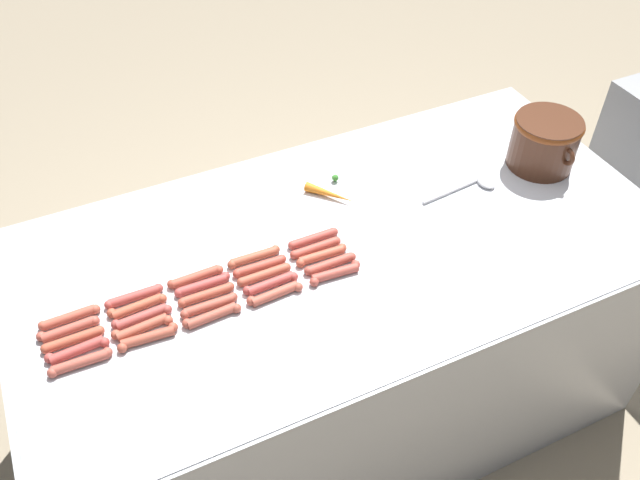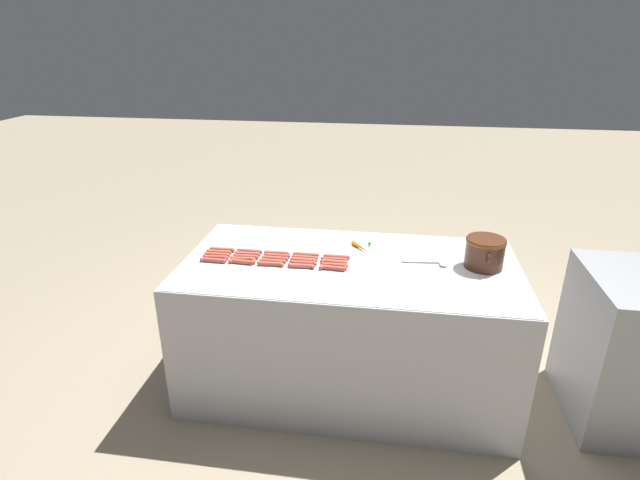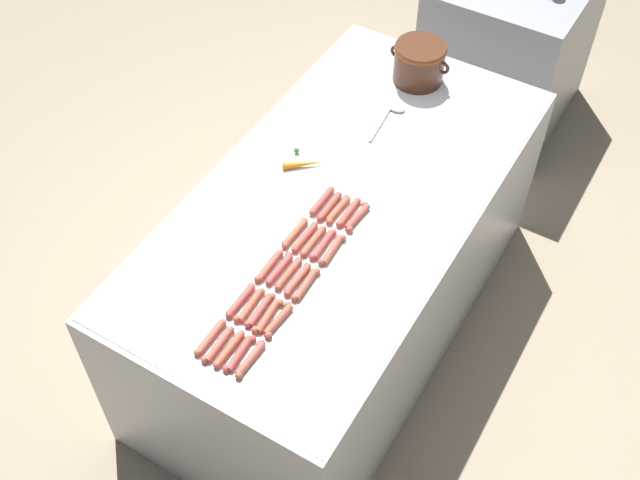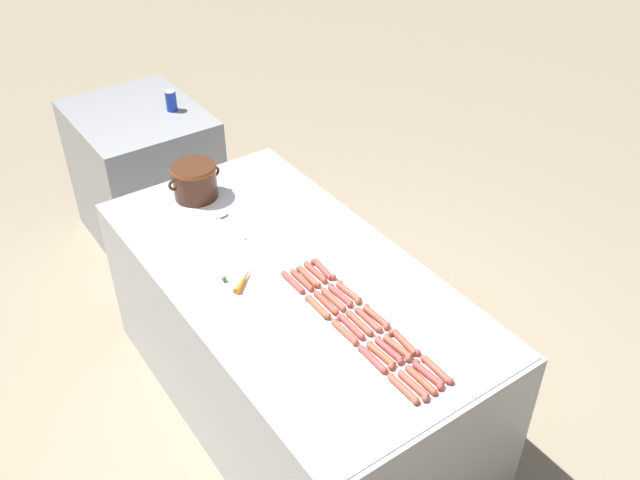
# 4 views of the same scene
# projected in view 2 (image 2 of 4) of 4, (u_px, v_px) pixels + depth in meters

# --- Properties ---
(ground_plane) EXTENTS (20.00, 20.00, 0.00)m
(ground_plane) POSITION_uv_depth(u_px,v_px,m) (347.00, 381.00, 3.30)
(ground_plane) COLOR gray
(griddle_counter) EXTENTS (1.02, 2.00, 0.88)m
(griddle_counter) POSITION_uv_depth(u_px,v_px,m) (348.00, 325.00, 3.13)
(griddle_counter) COLOR #ADAFB5
(griddle_counter) RESTS_ON ground_plane
(hot_dog_0) EXTENTS (0.03, 0.17, 0.03)m
(hot_dog_0) POSITION_uv_depth(u_px,v_px,m) (222.00, 249.00, 3.11)
(hot_dog_0) COLOR #B6513D
(hot_dog_0) RESTS_ON griddle_counter
(hot_dog_1) EXTENTS (0.03, 0.17, 0.03)m
(hot_dog_1) POSITION_uv_depth(u_px,v_px,m) (249.00, 251.00, 3.08)
(hot_dog_1) COLOR #B3463F
(hot_dog_1) RESTS_ON griddle_counter
(hot_dog_2) EXTENTS (0.03, 0.16, 0.03)m
(hot_dog_2) POSITION_uv_depth(u_px,v_px,m) (277.00, 253.00, 3.05)
(hot_dog_2) COLOR #B14D3A
(hot_dog_2) RESTS_ON griddle_counter
(hot_dog_3) EXTENTS (0.03, 0.16, 0.03)m
(hot_dog_3) POSITION_uv_depth(u_px,v_px,m) (306.00, 255.00, 3.03)
(hot_dog_3) COLOR #AB533A
(hot_dog_3) RESTS_ON griddle_counter
(hot_dog_4) EXTENTS (0.03, 0.17, 0.03)m
(hot_dog_4) POSITION_uv_depth(u_px,v_px,m) (337.00, 257.00, 3.00)
(hot_dog_4) COLOR #AE463B
(hot_dog_4) RESTS_ON griddle_counter
(hot_dog_5) EXTENTS (0.03, 0.16, 0.03)m
(hot_dog_5) POSITION_uv_depth(u_px,v_px,m) (219.00, 252.00, 3.07)
(hot_dog_5) COLOR #B34F40
(hot_dog_5) RESTS_ON griddle_counter
(hot_dog_6) EXTENTS (0.04, 0.16, 0.03)m
(hot_dog_6) POSITION_uv_depth(u_px,v_px,m) (248.00, 254.00, 3.05)
(hot_dog_6) COLOR #B65238
(hot_dog_6) RESTS_ON griddle_counter
(hot_dog_7) EXTENTS (0.03, 0.17, 0.03)m
(hot_dog_7) POSITION_uv_depth(u_px,v_px,m) (277.00, 255.00, 3.02)
(hot_dog_7) COLOR #B64640
(hot_dog_7) RESTS_ON griddle_counter
(hot_dog_8) EXTENTS (0.03, 0.16, 0.03)m
(hot_dog_8) POSITION_uv_depth(u_px,v_px,m) (305.00, 258.00, 2.99)
(hot_dog_8) COLOR #B64738
(hot_dog_8) RESTS_ON griddle_counter
(hot_dog_9) EXTENTS (0.03, 0.17, 0.03)m
(hot_dog_9) POSITION_uv_depth(u_px,v_px,m) (334.00, 259.00, 2.97)
(hot_dog_9) COLOR #B1473A
(hot_dog_9) RESTS_ON griddle_counter
(hot_dog_10) EXTENTS (0.03, 0.17, 0.03)m
(hot_dog_10) POSITION_uv_depth(u_px,v_px,m) (217.00, 255.00, 3.03)
(hot_dog_10) COLOR #B64F38
(hot_dog_10) RESTS_ON griddle_counter
(hot_dog_11) EXTENTS (0.03, 0.16, 0.03)m
(hot_dog_11) POSITION_uv_depth(u_px,v_px,m) (246.00, 257.00, 3.01)
(hot_dog_11) COLOR #AC4741
(hot_dog_11) RESTS_ON griddle_counter
(hot_dog_12) EXTENTS (0.03, 0.17, 0.03)m
(hot_dog_12) POSITION_uv_depth(u_px,v_px,m) (275.00, 258.00, 2.98)
(hot_dog_12) COLOR #B14E39
(hot_dog_12) RESTS_ON griddle_counter
(hot_dog_13) EXTENTS (0.03, 0.17, 0.03)m
(hot_dog_13) POSITION_uv_depth(u_px,v_px,m) (304.00, 260.00, 2.96)
(hot_dog_13) COLOR #B1523B
(hot_dog_13) RESTS_ON griddle_counter
(hot_dog_14) EXTENTS (0.03, 0.16, 0.03)m
(hot_dog_14) POSITION_uv_depth(u_px,v_px,m) (334.00, 262.00, 2.94)
(hot_dog_14) COLOR #B9523B
(hot_dog_14) RESTS_ON griddle_counter
(hot_dog_15) EXTENTS (0.04, 0.16, 0.03)m
(hot_dog_15) POSITION_uv_depth(u_px,v_px,m) (216.00, 257.00, 3.00)
(hot_dog_15) COLOR #B5453F
(hot_dog_15) RESTS_ON griddle_counter
(hot_dog_16) EXTENTS (0.04, 0.16, 0.03)m
(hot_dog_16) POSITION_uv_depth(u_px,v_px,m) (243.00, 259.00, 2.98)
(hot_dog_16) COLOR #AF513C
(hot_dog_16) RESTS_ON griddle_counter
(hot_dog_17) EXTENTS (0.03, 0.17, 0.03)m
(hot_dog_17) POSITION_uv_depth(u_px,v_px,m) (273.00, 261.00, 2.95)
(hot_dog_17) COLOR #AC4E3D
(hot_dog_17) RESTS_ON griddle_counter
(hot_dog_18) EXTENTS (0.03, 0.16, 0.03)m
(hot_dog_18) POSITION_uv_depth(u_px,v_px,m) (303.00, 263.00, 2.92)
(hot_dog_18) COLOR #B2453F
(hot_dog_18) RESTS_ON griddle_counter
(hot_dog_19) EXTENTS (0.03, 0.17, 0.03)m
(hot_dog_19) POSITION_uv_depth(u_px,v_px,m) (334.00, 265.00, 2.90)
(hot_dog_19) COLOR #AE493B
(hot_dog_19) RESTS_ON griddle_counter
(hot_dog_20) EXTENTS (0.03, 0.16, 0.03)m
(hot_dog_20) POSITION_uv_depth(u_px,v_px,m) (213.00, 260.00, 2.96)
(hot_dog_20) COLOR #B15041
(hot_dog_20) RESTS_ON griddle_counter
(hot_dog_21) EXTENTS (0.04, 0.16, 0.03)m
(hot_dog_21) POSITION_uv_depth(u_px,v_px,m) (242.00, 262.00, 2.94)
(hot_dog_21) COLOR #AD4D3A
(hot_dog_21) RESTS_ON griddle_counter
(hot_dog_22) EXTENTS (0.03, 0.16, 0.03)m
(hot_dog_22) POSITION_uv_depth(u_px,v_px,m) (271.00, 264.00, 2.91)
(hot_dog_22) COLOR #AD4F3E
(hot_dog_22) RESTS_ON griddle_counter
(hot_dog_23) EXTENTS (0.04, 0.16, 0.03)m
(hot_dog_23) POSITION_uv_depth(u_px,v_px,m) (301.00, 266.00, 2.89)
(hot_dog_23) COLOR #B3513F
(hot_dog_23) RESTS_ON griddle_counter
(hot_dog_24) EXTENTS (0.04, 0.16, 0.03)m
(hot_dog_24) POSITION_uv_depth(u_px,v_px,m) (333.00, 268.00, 2.86)
(hot_dog_24) COLOR #B14A3E
(hot_dog_24) RESTS_ON griddle_counter
(bean_pot) EXTENTS (0.28, 0.23, 0.18)m
(bean_pot) POSITION_uv_depth(u_px,v_px,m) (485.00, 251.00, 2.87)
(bean_pot) COLOR #472616
(bean_pot) RESTS_ON griddle_counter
(serving_spoon) EXTENTS (0.07, 0.27, 0.02)m
(serving_spoon) POSITION_uv_depth(u_px,v_px,m) (435.00, 263.00, 2.93)
(serving_spoon) COLOR #B7B7BC
(serving_spoon) RESTS_ON griddle_counter
(carrot) EXTENTS (0.15, 0.13, 0.03)m
(carrot) POSITION_uv_depth(u_px,v_px,m) (361.00, 247.00, 3.14)
(carrot) COLOR orange
(carrot) RESTS_ON griddle_counter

